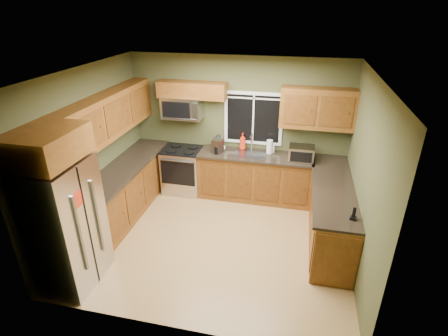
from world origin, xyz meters
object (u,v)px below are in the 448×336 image
at_px(soap_bottle_c, 223,146).
at_px(cordless_phone, 354,216).
at_px(range, 183,170).
at_px(toaster_oven, 301,154).
at_px(soap_bottle_a, 243,141).
at_px(paper_towel_roll, 270,147).
at_px(refrigerator, 64,225).
at_px(coffee_maker, 218,147).
at_px(soap_bottle_b, 272,148).
at_px(kettle, 218,142).
at_px(microwave, 182,108).

xyz_separation_m(soap_bottle_c, cordless_phone, (2.23, -1.94, -0.02)).
height_order(range, soap_bottle_c, soap_bottle_c).
height_order(toaster_oven, soap_bottle_a, soap_bottle_a).
bearing_deg(cordless_phone, paper_towel_roll, 123.61).
relative_size(toaster_oven, soap_bottle_a, 1.37).
bearing_deg(refrigerator, soap_bottle_a, 58.18).
relative_size(coffee_maker, soap_bottle_a, 0.82).
height_order(range, soap_bottle_a, soap_bottle_a).
bearing_deg(cordless_phone, soap_bottle_a, 131.73).
xyz_separation_m(soap_bottle_b, soap_bottle_c, (-0.95, -0.13, -0.01)).
xyz_separation_m(refrigerator, range, (0.69, 2.77, -0.43)).
bearing_deg(soap_bottle_b, refrigerator, -129.27).
relative_size(coffee_maker, cordless_phone, 1.48).
relative_size(toaster_oven, kettle, 1.53).
bearing_deg(coffee_maker, paper_towel_roll, 11.09).
bearing_deg(soap_bottle_c, refrigerator, -117.54).
xyz_separation_m(range, toaster_oven, (2.30, -0.08, 0.61)).
xyz_separation_m(soap_bottle_b, cordless_phone, (1.28, -2.07, -0.04)).
distance_m(soap_bottle_b, cordless_phone, 2.44).
bearing_deg(toaster_oven, soap_bottle_a, 164.67).
distance_m(microwave, cordless_phone, 3.70).
xyz_separation_m(range, kettle, (0.70, 0.18, 0.61)).
bearing_deg(refrigerator, range, 76.03).
height_order(range, kettle, kettle).
bearing_deg(soap_bottle_a, coffee_maker, -147.29).
xyz_separation_m(refrigerator, soap_bottle_b, (2.44, 2.98, 0.13)).
height_order(kettle, soap_bottle_a, soap_bottle_a).
relative_size(kettle, cordless_phone, 1.63).
relative_size(soap_bottle_a, cordless_phone, 1.82).
relative_size(soap_bottle_c, cordless_phone, 0.86).
bearing_deg(toaster_oven, microwave, 174.57).
xyz_separation_m(toaster_oven, kettle, (-1.60, 0.26, -0.00)).
bearing_deg(soap_bottle_b, kettle, -178.22).
relative_size(microwave, coffee_maker, 2.84).
xyz_separation_m(refrigerator, coffee_maker, (1.43, 2.72, 0.16)).
height_order(range, cordless_phone, cordless_phone).
height_order(refrigerator, range, refrigerator).
relative_size(refrigerator, coffee_maker, 6.72).
distance_m(microwave, soap_bottle_b, 1.89).
bearing_deg(coffee_maker, microwave, 165.68).
height_order(paper_towel_roll, soap_bottle_c, paper_towel_roll).
xyz_separation_m(microwave, cordless_phone, (3.03, -1.99, -0.74)).
bearing_deg(range, toaster_oven, -2.05).
relative_size(soap_bottle_a, soap_bottle_c, 2.11).
bearing_deg(soap_bottle_b, soap_bottle_a, 178.63).
bearing_deg(soap_bottle_c, toaster_oven, -6.41).
xyz_separation_m(microwave, paper_towel_roll, (1.70, 0.00, -0.66)).
distance_m(coffee_maker, soap_bottle_a, 0.52).
bearing_deg(soap_bottle_c, range, -173.88).
xyz_separation_m(toaster_oven, soap_bottle_c, (-1.50, 0.17, -0.06)).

